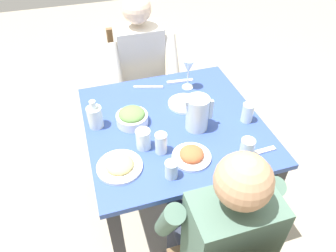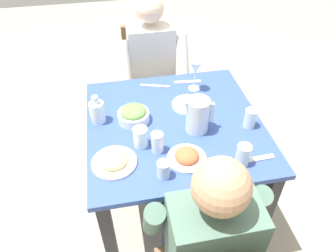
{
  "view_description": "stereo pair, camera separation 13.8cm",
  "coord_description": "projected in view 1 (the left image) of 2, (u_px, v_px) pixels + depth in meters",
  "views": [
    {
      "loc": [
        -0.42,
        -1.26,
        1.88
      ],
      "look_at": [
        -0.05,
        -0.04,
        0.75
      ],
      "focal_mm": 34.07,
      "sensor_mm": 36.0,
      "label": 1
    },
    {
      "loc": [
        -0.29,
        -1.3,
        1.88
      ],
      "look_at": [
        -0.05,
        -0.04,
        0.75
      ],
      "focal_mm": 34.07,
      "sensor_mm": 36.0,
      "label": 2
    }
  ],
  "objects": [
    {
      "name": "water_pitcher",
      "position": [
        197.0,
        113.0,
        1.66
      ],
      "size": [
        0.16,
        0.12,
        0.19
      ],
      "color": "silver",
      "rests_on": "dining_table"
    },
    {
      "name": "diner_near",
      "position": [
        217.0,
        231.0,
        1.34
      ],
      "size": [
        0.48,
        0.53,
        1.19
      ],
      "color": "#4C6B5B",
      "rests_on": "ground_plane"
    },
    {
      "name": "plate_fries",
      "position": [
        119.0,
        165.0,
        1.49
      ],
      "size": [
        0.22,
        0.22,
        0.05
      ],
      "color": "white",
      "rests_on": "dining_table"
    },
    {
      "name": "oil_carafe",
      "position": [
        95.0,
        118.0,
        1.69
      ],
      "size": [
        0.08,
        0.08,
        0.16
      ],
      "color": "silver",
      "rests_on": "dining_table"
    },
    {
      "name": "water_glass_far_right",
      "position": [
        161.0,
        143.0,
        1.55
      ],
      "size": [
        0.06,
        0.06,
        0.11
      ],
      "primitive_type": "cylinder",
      "color": "silver",
      "rests_on": "dining_table"
    },
    {
      "name": "dining_table",
      "position": [
        173.0,
        137.0,
        1.83
      ],
      "size": [
        0.95,
        0.95,
        0.74
      ],
      "color": "#334C99",
      "rests_on": "ground_plane"
    },
    {
      "name": "water_glass_center",
      "position": [
        171.0,
        170.0,
        1.44
      ],
      "size": [
        0.06,
        0.06,
        0.09
      ],
      "primitive_type": "cylinder",
      "color": "silver",
      "rests_on": "dining_table"
    },
    {
      "name": "water_glass_far_left",
      "position": [
        143.0,
        139.0,
        1.57
      ],
      "size": [
        0.07,
        0.07,
        0.11
      ],
      "primitive_type": "cylinder",
      "color": "silver",
      "rests_on": "dining_table"
    },
    {
      "name": "water_glass_near_left",
      "position": [
        247.0,
        149.0,
        1.52
      ],
      "size": [
        0.07,
        0.07,
        0.11
      ],
      "primitive_type": "cylinder",
      "color": "silver",
      "rests_on": "dining_table"
    },
    {
      "name": "chair_far",
      "position": [
        138.0,
        78.0,
        2.5
      ],
      "size": [
        0.4,
        0.4,
        0.9
      ],
      "color": "brown",
      "rests_on": "ground_plane"
    },
    {
      "name": "diner_far",
      "position": [
        144.0,
        75.0,
        2.26
      ],
      "size": [
        0.48,
        0.53,
        1.19
      ],
      "color": "silver",
      "rests_on": "ground_plane"
    },
    {
      "name": "knife_near",
      "position": [
        148.0,
        87.0,
        2.0
      ],
      "size": [
        0.18,
        0.07,
        0.01
      ],
      "primitive_type": "cube",
      "rotation": [
        0.0,
        0.0,
        -0.29
      ],
      "color": "silver",
      "rests_on": "dining_table"
    },
    {
      "name": "fork_far",
      "position": [
        180.0,
        81.0,
        2.05
      ],
      "size": [
        0.17,
        0.04,
        0.01
      ],
      "primitive_type": "cube",
      "rotation": [
        0.0,
        0.0,
        -0.1
      ],
      "color": "silver",
      "rests_on": "dining_table"
    },
    {
      "name": "water_glass_by_pitcher",
      "position": [
        248.0,
        113.0,
        1.73
      ],
      "size": [
        0.06,
        0.06,
        0.11
      ],
      "primitive_type": "cylinder",
      "color": "silver",
      "rests_on": "dining_table"
    },
    {
      "name": "plate_rice_curry",
      "position": [
        192.0,
        155.0,
        1.54
      ],
      "size": [
        0.19,
        0.19,
        0.06
      ],
      "color": "white",
      "rests_on": "dining_table"
    },
    {
      "name": "fork_near",
      "position": [
        260.0,
        152.0,
        1.58
      ],
      "size": [
        0.17,
        0.03,
        0.01
      ],
      "primitive_type": "cube",
      "rotation": [
        0.0,
        0.0,
        0.04
      ],
      "color": "silver",
      "rests_on": "dining_table"
    },
    {
      "name": "plate_yoghurt",
      "position": [
        184.0,
        102.0,
        1.86
      ],
      "size": [
        0.19,
        0.19,
        0.04
      ],
      "color": "white",
      "rests_on": "dining_table"
    },
    {
      "name": "wine_glass",
      "position": [
        188.0,
        68.0,
        1.91
      ],
      "size": [
        0.08,
        0.08,
        0.2
      ],
      "color": "silver",
      "rests_on": "dining_table"
    },
    {
      "name": "salad_bowl",
      "position": [
        132.0,
        117.0,
        1.72
      ],
      "size": [
        0.17,
        0.17,
        0.09
      ],
      "color": "white",
      "rests_on": "dining_table"
    },
    {
      "name": "ground_plane",
      "position": [
        172.0,
        202.0,
        2.24
      ],
      "size": [
        8.0,
        8.0,
        0.0
      ],
      "primitive_type": "plane",
      "color": "#9E937F"
    }
  ]
}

